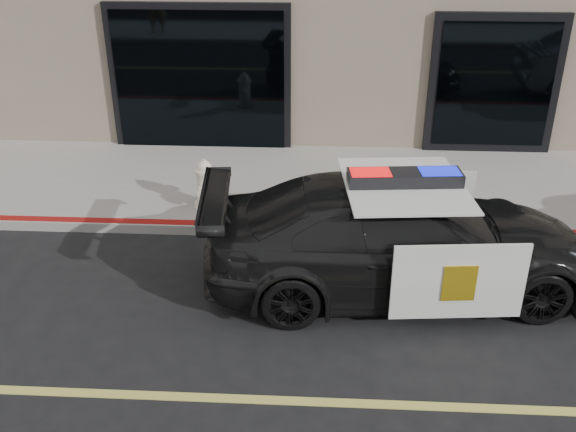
{
  "coord_description": "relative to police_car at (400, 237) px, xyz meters",
  "views": [
    {
      "loc": [
        1.32,
        -4.96,
        4.61
      ],
      "look_at": [
        0.93,
        2.2,
        1.0
      ],
      "focal_mm": 40.0,
      "sensor_mm": 36.0,
      "label": 1
    }
  ],
  "objects": [
    {
      "name": "ground",
      "position": [
        -2.34,
        -2.23,
        -0.73
      ],
      "size": [
        120.0,
        120.0,
        0.0
      ],
      "primitive_type": "plane",
      "color": "black",
      "rests_on": "ground"
    },
    {
      "name": "sidewalk_n",
      "position": [
        -2.34,
        3.02,
        -0.65
      ],
      "size": [
        60.0,
        3.5,
        0.15
      ],
      "primitive_type": "cube",
      "color": "gray",
      "rests_on": "ground"
    },
    {
      "name": "police_car",
      "position": [
        0.0,
        0.0,
        0.0
      ],
      "size": [
        2.9,
        5.32,
        1.62
      ],
      "color": "black",
      "rests_on": "ground"
    },
    {
      "name": "fire_hydrant",
      "position": [
        -2.83,
        1.92,
        -0.2
      ],
      "size": [
        0.36,
        0.5,
        0.8
      ],
      "color": "white",
      "rests_on": "sidewalk_n"
    }
  ]
}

